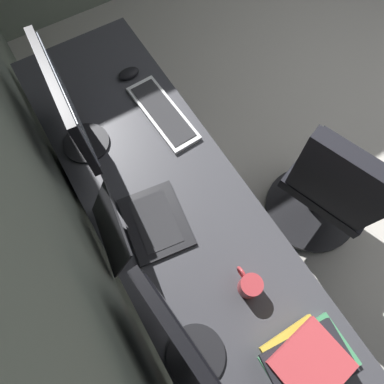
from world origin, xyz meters
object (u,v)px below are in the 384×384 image
(mouse_main, at_px, (129,73))
(coffee_mug, at_px, (250,285))
(keyboard_main, at_px, (163,113))
(monitor_primary, at_px, (68,109))
(book_stack_near, at_px, (308,362))
(office_chair, at_px, (330,190))
(monitor_secondary, at_px, (198,360))
(drawer_pedestal, at_px, (135,174))
(laptop_leftmost, at_px, (139,225))

(mouse_main, distance_m, coffee_mug, 1.11)
(keyboard_main, bearing_deg, mouse_main, 5.87)
(monitor_primary, distance_m, mouse_main, 0.47)
(monitor_primary, height_order, mouse_main, monitor_primary)
(monitor_primary, bearing_deg, keyboard_main, -96.00)
(book_stack_near, distance_m, office_chair, 0.88)
(monitor_primary, distance_m, coffee_mug, 0.92)
(book_stack_near, xyz_separation_m, office_chair, (0.47, -0.66, -0.33))
(keyboard_main, distance_m, book_stack_near, 1.13)
(monitor_secondary, relative_size, keyboard_main, 1.23)
(mouse_main, bearing_deg, drawer_pedestal, 146.97)
(monitor_primary, distance_m, laptop_leftmost, 0.50)
(laptop_leftmost, relative_size, keyboard_main, 0.86)
(monitor_secondary, bearing_deg, coffee_mug, -71.53)
(monitor_secondary, xyz_separation_m, coffee_mug, (0.09, -0.28, -0.21))
(drawer_pedestal, bearing_deg, mouse_main, -33.03)
(monitor_secondary, bearing_deg, book_stack_near, -124.33)
(keyboard_main, height_order, book_stack_near, book_stack_near)
(monitor_primary, height_order, monitor_secondary, monitor_secondary)
(monitor_secondary, distance_m, coffee_mug, 0.36)
(coffee_mug, bearing_deg, book_stack_near, -176.15)
(monitor_primary, relative_size, coffee_mug, 3.93)
(drawer_pedestal, distance_m, book_stack_near, 1.21)
(monitor_secondary, xyz_separation_m, keyboard_main, (0.92, -0.39, -0.25))
(drawer_pedestal, distance_m, coffee_mug, 0.93)
(drawer_pedestal, relative_size, keyboard_main, 1.63)
(laptop_leftmost, relative_size, book_stack_near, 1.21)
(monitor_secondary, xyz_separation_m, mouse_main, (1.20, -0.36, -0.24))
(monitor_secondary, bearing_deg, drawer_pedestal, -10.72)
(keyboard_main, bearing_deg, book_stack_near, 175.36)
(laptop_leftmost, height_order, office_chair, office_chair)
(mouse_main, bearing_deg, laptop_leftmost, 156.13)
(laptop_leftmost, bearing_deg, keyboard_main, -38.64)
(drawer_pedestal, bearing_deg, monitor_primary, 73.97)
(laptop_leftmost, height_order, book_stack_near, laptop_leftmost)
(coffee_mug, xyz_separation_m, office_chair, (0.18, -0.68, -0.32))
(book_stack_near, bearing_deg, keyboard_main, -4.64)
(monitor_secondary, height_order, book_stack_near, monitor_secondary)
(office_chair, bearing_deg, monitor_primary, 53.58)
(drawer_pedestal, relative_size, laptop_leftmost, 1.89)
(mouse_main, height_order, coffee_mug, coffee_mug)
(monitor_primary, distance_m, office_chair, 1.27)
(monitor_primary, relative_size, office_chair, 0.48)
(drawer_pedestal, xyz_separation_m, mouse_main, (0.28, -0.18, 0.40))
(drawer_pedestal, relative_size, office_chair, 0.72)
(laptop_leftmost, xyz_separation_m, keyboard_main, (0.43, -0.34, -0.04))
(monitor_secondary, bearing_deg, laptop_leftmost, -5.22)
(laptop_leftmost, xyz_separation_m, mouse_main, (0.71, -0.31, -0.03))
(drawer_pedestal, distance_m, laptop_leftmost, 0.62)
(laptop_leftmost, distance_m, keyboard_main, 0.55)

